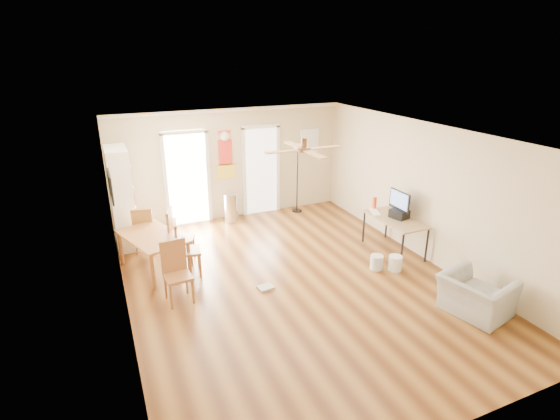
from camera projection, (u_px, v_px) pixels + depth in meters
name	position (u px, v px, depth m)	size (l,w,h in m)	color
floor	(294.00, 282.00, 7.56)	(7.00, 7.00, 0.00)	brown
ceiling	(295.00, 135.00, 6.64)	(5.50, 7.00, 0.00)	silver
wall_back	(231.00, 164.00, 10.10)	(5.50, 0.04, 2.60)	beige
wall_front	(452.00, 334.00, 4.09)	(5.50, 0.04, 2.60)	beige
wall_left	(119.00, 241.00, 6.07)	(0.04, 7.00, 2.60)	beige
wall_right	(426.00, 192.00, 8.13)	(0.04, 7.00, 2.60)	beige
crown_molding	(295.00, 137.00, 6.66)	(5.50, 7.00, 0.08)	white
kitchen_doorway	(187.00, 180.00, 9.79)	(0.90, 0.10, 2.10)	white
bathroom_doorway	(261.00, 171.00, 10.46)	(0.80, 0.10, 2.10)	white
wall_decal	(225.00, 155.00, 9.95)	(0.46, 0.03, 1.10)	red
ac_grille	(309.00, 141.00, 10.70)	(0.50, 0.04, 0.60)	white
framed_poster	(111.00, 187.00, 7.14)	(0.04, 0.66, 0.48)	black
ceiling_fan	(304.00, 149.00, 6.44)	(1.24, 1.24, 0.20)	#593819
bookshelf	(122.00, 198.00, 8.65)	(0.41, 0.93, 2.06)	white
dining_table	(154.00, 253.00, 7.88)	(0.83, 1.38, 0.69)	#A86136
dining_chair_right_a	(182.00, 236.00, 8.14)	(0.43, 0.43, 1.05)	#A97A36
dining_chair_right_b	(188.00, 248.00, 7.67)	(0.42, 0.42, 1.02)	olive
dining_chair_near	(178.00, 274.00, 6.82)	(0.41, 0.41, 1.00)	#9F5F33
dining_chair_far	(144.00, 229.00, 8.58)	(0.39, 0.39, 0.94)	olive
trash_can	(231.00, 208.00, 10.10)	(0.32, 0.32, 0.69)	#B8B9BB
torchiere_lamp	(297.00, 179.00, 10.58)	(0.32, 0.32, 1.69)	black
computer_desk	(394.00, 235.00, 8.60)	(0.66, 1.33, 0.71)	#A48459
imac	(399.00, 204.00, 8.47)	(0.08, 0.58, 0.54)	black
keyboard	(375.00, 212.00, 8.80)	(0.14, 0.42, 0.02)	white
printer	(399.00, 214.00, 8.48)	(0.28, 0.32, 0.17)	black
orange_bottle	(375.00, 203.00, 8.94)	(0.08, 0.08, 0.25)	red
wastebasket_a	(377.00, 262.00, 7.97)	(0.24, 0.24, 0.27)	silver
wastebasket_b	(395.00, 263.00, 7.93)	(0.25, 0.25, 0.28)	white
floor_cloth	(266.00, 287.00, 7.35)	(0.26, 0.21, 0.04)	#9C9C97
armchair	(476.00, 296.00, 6.57)	(0.95, 0.83, 0.62)	#9C9D98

